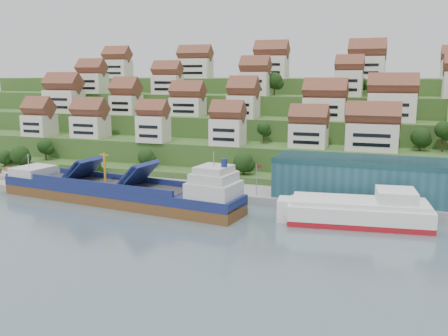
% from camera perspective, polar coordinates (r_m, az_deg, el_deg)
% --- Properties ---
extents(ground, '(300.00, 300.00, 0.00)m').
position_cam_1_polar(ground, '(125.39, -5.54, -4.49)').
color(ground, slate).
rests_on(ground, ground).
extents(quay, '(180.00, 14.00, 2.20)m').
position_cam_1_polar(quay, '(132.26, 5.13, -3.19)').
color(quay, gray).
rests_on(quay, ground).
extents(pebble_beach, '(45.00, 20.00, 1.00)m').
position_cam_1_polar(pebble_beach, '(166.82, -22.08, -1.25)').
color(pebble_beach, gray).
rests_on(pebble_beach, ground).
extents(hillside, '(260.00, 128.00, 31.00)m').
position_cam_1_polar(hillside, '(220.31, 5.92, 4.86)').
color(hillside, '#2D4C1E').
rests_on(hillside, ground).
extents(hillside_village, '(158.07, 65.19, 28.86)m').
position_cam_1_polar(hillside_village, '(177.28, 3.25, 7.92)').
color(hillside_village, silver).
rests_on(hillside_village, ground).
extents(hillside_trees, '(138.92, 62.28, 30.10)m').
position_cam_1_polar(hillside_trees, '(164.97, -1.90, 4.87)').
color(hillside_trees, '#1A3812').
rests_on(hillside_trees, ground).
extents(warehouse, '(60.00, 15.00, 10.00)m').
position_cam_1_polar(warehouse, '(128.99, 19.30, -1.33)').
color(warehouse, '#214E5B').
rests_on(warehouse, quay).
extents(flagpole, '(1.28, 0.16, 8.00)m').
position_cam_1_polar(flagpole, '(126.75, 3.78, -1.10)').
color(flagpole, gray).
rests_on(flagpole, quay).
extents(beach_huts, '(14.40, 3.70, 2.20)m').
position_cam_1_polar(beach_huts, '(166.94, -22.91, -0.75)').
color(beach_huts, white).
rests_on(beach_huts, pebble_beach).
extents(cargo_ship, '(69.70, 19.21, 15.16)m').
position_cam_1_polar(cargo_ship, '(129.68, -11.51, -2.79)').
color(cargo_ship, brown).
rests_on(cargo_ship, ground).
extents(second_ship, '(31.78, 15.16, 8.87)m').
position_cam_1_polar(second_ship, '(114.56, 15.46, -4.90)').
color(second_ship, maroon).
rests_on(second_ship, ground).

